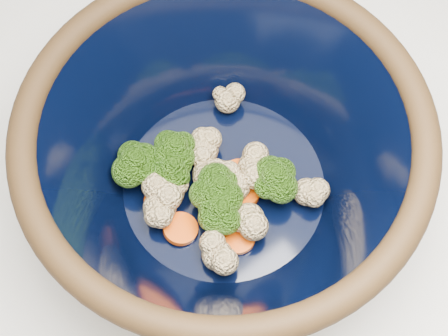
{
  "coord_description": "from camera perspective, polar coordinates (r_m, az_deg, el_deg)",
  "views": [
    {
      "loc": [
        -0.17,
        -0.25,
        1.49
      ],
      "look_at": [
        -0.01,
        -0.05,
        0.97
      ],
      "focal_mm": 50.0,
      "sensor_mm": 36.0,
      "label": 1
    }
  ],
  "objects": [
    {
      "name": "counter",
      "position": [
        1.08,
        -1.3,
        -10.0
      ],
      "size": [
        1.2,
        1.2,
        0.9
      ],
      "primitive_type": "cube",
      "color": "white",
      "rests_on": "ground"
    },
    {
      "name": "vegetable_pile",
      "position": [
        0.59,
        -1.39,
        -1.17
      ],
      "size": [
        0.15,
        0.15,
        0.05
      ],
      "color": "#608442",
      "rests_on": "mixing_bowl"
    },
    {
      "name": "mixing_bowl",
      "position": [
        0.57,
        -0.0,
        0.68
      ],
      "size": [
        0.43,
        0.43,
        0.16
      ],
      "rotation": [
        0.0,
        0.0,
        -0.31
      ],
      "color": "black",
      "rests_on": "counter"
    },
    {
      "name": "ground",
      "position": [
        1.52,
        -0.94,
        -14.74
      ],
      "size": [
        3.0,
        3.0,
        0.0
      ],
      "primitive_type": "plane",
      "color": "#9E7A54",
      "rests_on": "ground"
    }
  ]
}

